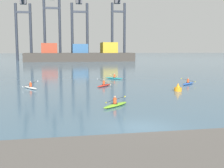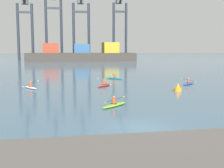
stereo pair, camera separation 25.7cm
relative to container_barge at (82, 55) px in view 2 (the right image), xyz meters
The scene contains 12 objects.
ground_plane 106.97m from the container_barge, 92.46° to the right, with size 800.00×800.00×0.00m, color #476B84.
container_barge is the anchor object (origin of this frame).
gantry_crane_west 30.43m from the container_barge, 154.96° to the left, with size 7.39×17.86×34.80m.
gantry_crane_west_mid 23.75m from the container_barge, 132.23° to the left, with size 8.12×21.29×37.25m.
gantry_crane_east_mid 17.60m from the container_barge, 85.32° to the left, with size 8.11×14.99×37.02m.
gantry_crane_east 28.82m from the container_barge, 35.34° to the left, with size 7.32×17.77×35.22m.
channel_buoy 92.22m from the container_barge, 87.31° to the right, with size 0.90×0.90×1.00m.
kayak_red 86.07m from the container_barge, 92.40° to the right, with size 2.63×3.00×1.04m.
kayak_lime 99.91m from the container_barge, 92.78° to the right, with size 2.88×2.77×1.06m.
kayak_blue 86.46m from the container_barge, 84.31° to the right, with size 2.96×2.68×0.95m.
kayak_white 87.42m from the container_barge, 98.68° to the right, with size 2.18×3.26×0.98m.
kayak_teal 76.51m from the container_barge, 90.26° to the right, with size 2.90×2.75×0.95m.
Camera 2 is at (-4.93, -17.11, 4.93)m, focal length 46.03 mm.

